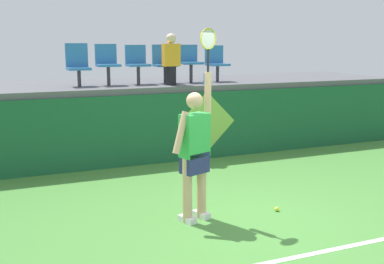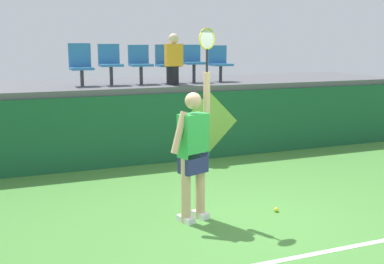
% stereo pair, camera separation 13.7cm
% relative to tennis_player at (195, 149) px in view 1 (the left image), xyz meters
% --- Properties ---
extents(ground_plane, '(40.00, 40.00, 0.00)m').
position_rel_tennis_player_xyz_m(ground_plane, '(0.64, -0.36, -0.98)').
color(ground_plane, '#478438').
extents(court_back_wall, '(11.88, 0.20, 1.38)m').
position_rel_tennis_player_xyz_m(court_back_wall, '(0.64, 3.13, -0.29)').
color(court_back_wall, '#195633').
rests_on(court_back_wall, ground_plane).
extents(spectator_platform, '(11.88, 2.71, 0.12)m').
position_rel_tennis_player_xyz_m(spectator_platform, '(0.64, 4.43, 0.46)').
color(spectator_platform, '#56565B').
rests_on(spectator_platform, court_back_wall).
extents(court_baseline_stripe, '(10.69, 0.08, 0.01)m').
position_rel_tennis_player_xyz_m(court_baseline_stripe, '(0.64, -1.49, -0.98)').
color(court_baseline_stripe, white).
rests_on(court_baseline_stripe, ground_plane).
extents(tennis_player, '(0.72, 0.37, 2.56)m').
position_rel_tennis_player_xyz_m(tennis_player, '(0.00, 0.00, 0.00)').
color(tennis_player, white).
rests_on(tennis_player, ground_plane).
extents(tennis_ball, '(0.07, 0.07, 0.07)m').
position_rel_tennis_player_xyz_m(tennis_ball, '(1.21, -0.16, -0.95)').
color(tennis_ball, '#D1E533').
rests_on(tennis_ball, ground_plane).
extents(water_bottle, '(0.06, 0.06, 0.23)m').
position_rel_tennis_player_xyz_m(water_bottle, '(1.61, 3.27, 0.64)').
color(water_bottle, '#338CE5').
rests_on(water_bottle, spectator_platform).
extents(stadium_chair_0, '(0.44, 0.42, 0.85)m').
position_rel_tennis_player_xyz_m(stadium_chair_0, '(-0.85, 3.94, 0.97)').
color(stadium_chair_0, '#38383D').
rests_on(stadium_chair_0, spectator_platform).
extents(stadium_chair_1, '(0.44, 0.42, 0.83)m').
position_rel_tennis_player_xyz_m(stadium_chair_1, '(-0.26, 3.93, 0.99)').
color(stadium_chair_1, '#38383D').
rests_on(stadium_chair_1, spectator_platform).
extents(stadium_chair_2, '(0.44, 0.42, 0.81)m').
position_rel_tennis_player_xyz_m(stadium_chair_2, '(0.36, 3.93, 0.98)').
color(stadium_chair_2, '#38383D').
rests_on(stadium_chair_2, spectator_platform).
extents(stadium_chair_3, '(0.44, 0.42, 0.81)m').
position_rel_tennis_player_xyz_m(stadium_chair_3, '(0.95, 3.93, 0.98)').
color(stadium_chair_3, '#38383D').
rests_on(stadium_chair_3, spectator_platform).
extents(stadium_chair_4, '(0.44, 0.42, 0.81)m').
position_rel_tennis_player_xyz_m(stadium_chair_4, '(1.54, 3.93, 0.99)').
color(stadium_chair_4, '#38383D').
rests_on(stadium_chair_4, spectator_platform).
extents(stadium_chair_5, '(0.44, 0.42, 0.79)m').
position_rel_tennis_player_xyz_m(stadium_chair_5, '(2.18, 3.93, 0.96)').
color(stadium_chair_5, '#38383D').
rests_on(stadium_chair_5, spectator_platform).
extents(spectator_0, '(0.34, 0.20, 1.04)m').
position_rel_tennis_player_xyz_m(spectator_0, '(0.95, 3.48, 1.07)').
color(spectator_0, black).
rests_on(spectator_0, spectator_platform).
extents(wall_signage_mount, '(1.27, 0.01, 1.40)m').
position_rel_tennis_player_xyz_m(wall_signage_mount, '(1.54, 3.02, -0.98)').
color(wall_signage_mount, '#195633').
rests_on(wall_signage_mount, ground_plane).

